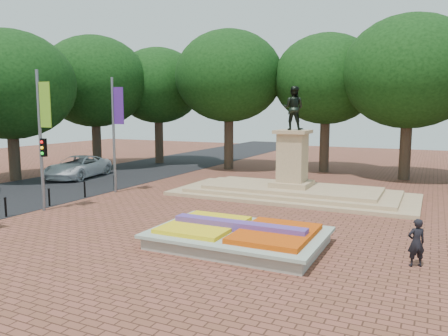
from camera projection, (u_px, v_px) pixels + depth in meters
name	position (u px, v px, depth m)	size (l,w,h in m)	color
ground	(236.00, 229.00, 18.57)	(90.00, 90.00, 0.00)	brown
asphalt_street	(64.00, 185.00, 29.50)	(9.00, 90.00, 0.02)	black
flower_bed	(239.00, 236.00, 16.29)	(6.30, 4.30, 0.91)	gray
monument	(292.00, 181.00, 25.60)	(14.00, 6.00, 6.40)	tan
tree_row_back	(363.00, 88.00, 32.76)	(44.80, 8.80, 10.43)	#33261C
tree_row_street	(8.00, 91.00, 30.31)	(8.40, 25.40, 9.98)	#33261C
banner_poles	(37.00, 134.00, 21.24)	(0.88, 11.17, 7.00)	slate
bollard_row	(28.00, 201.00, 21.78)	(0.12, 13.12, 0.98)	black
van	(78.00, 167.00, 32.72)	(2.72, 5.90, 1.64)	silver
pedestrian	(416.00, 243.00, 14.06)	(0.58, 0.38, 1.59)	black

